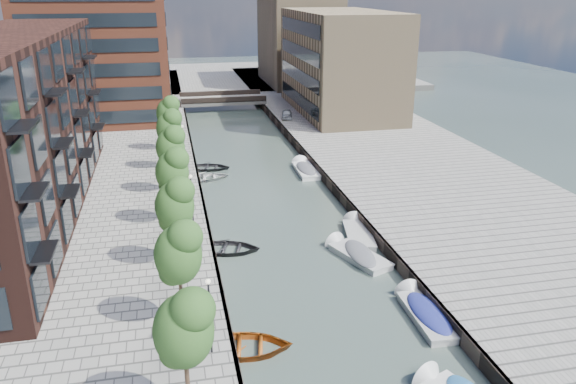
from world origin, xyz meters
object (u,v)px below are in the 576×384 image
object	(u,v)px
bridge	(222,100)
tree_0	(183,326)
car	(287,114)
sloop_2	(245,351)
sloop_3	(207,179)
tree_3	(172,170)
tree_2	(174,203)
motorboat_3	(425,312)
motorboat_2	(357,233)
motorboat_4	(305,169)
tree_4	(170,145)
sloop_4	(209,169)
tree_5	(169,126)
tree_6	(168,112)
motorboat_1	(355,254)
sloop_1	(228,252)
tree_1	(178,251)

from	to	relation	value
bridge	tree_0	distance (m)	68.64
tree_0	car	bearing A→B (deg)	73.68
sloop_2	sloop_3	size ratio (longest dim) A/B	1.14
sloop_3	car	distance (m)	24.49
tree_3	tree_2	bearing A→B (deg)	-90.00
tree_0	motorboat_3	bearing A→B (deg)	24.26
motorboat_2	motorboat_4	distance (m)	16.11
motorboat_2	tree_4	bearing A→B (deg)	144.25
tree_0	sloop_4	size ratio (longest dim) A/B	1.33
tree_5	car	world-z (taller)	tree_5
tree_6	motorboat_1	xyz separation A→B (m)	(12.37, -27.64, -5.09)
bridge	tree_5	world-z (taller)	tree_5
sloop_1	motorboat_4	xyz separation A→B (m)	(10.00, 17.03, 0.23)
tree_4	sloop_3	bearing A→B (deg)	59.88
motorboat_1	motorboat_2	xyz separation A→B (m)	(1.42, 3.71, -0.11)
sloop_3	tree_2	bearing A→B (deg)	165.31
tree_5	bridge	bearing A→B (deg)	75.56
tree_2	motorboat_2	size ratio (longest dim) A/B	1.03
tree_4	motorboat_2	distance (m)	17.77
tree_4	motorboat_3	world-z (taller)	tree_4
tree_5	tree_4	bearing A→B (deg)	-90.00
bridge	tree_3	world-z (taller)	tree_3
sloop_2	motorboat_3	distance (m)	10.88
tree_6	motorboat_2	size ratio (longest dim) A/B	1.03
tree_4	tree_5	world-z (taller)	same
motorboat_4	bridge	bearing A→B (deg)	98.51
tree_0	motorboat_1	bearing A→B (deg)	49.28
tree_2	tree_3	distance (m)	7.00
sloop_2	motorboat_4	bearing A→B (deg)	-9.82
sloop_3	motorboat_4	xyz separation A→B (m)	(10.21, 0.41, 0.23)
tree_6	tree_4	bearing A→B (deg)	-90.00
tree_4	sloop_1	size ratio (longest dim) A/B	1.25
tree_5	motorboat_2	size ratio (longest dim) A/B	1.03
sloop_4	motorboat_3	distance (m)	32.36
sloop_2	motorboat_3	size ratio (longest dim) A/B	0.90
motorboat_1	motorboat_3	world-z (taller)	motorboat_3
tree_4	motorboat_3	bearing A→B (deg)	-57.36
tree_2	motorboat_3	distance (m)	16.71
tree_0	tree_3	xyz separation A→B (m)	(0.00, 21.00, 0.00)
tree_3	sloop_4	size ratio (longest dim) A/B	1.33
sloop_4	car	xyz separation A→B (m)	(12.20, 17.65, 1.59)
tree_6	motorboat_1	world-z (taller)	tree_6
tree_3	motorboat_2	xyz separation A→B (m)	(13.79, -2.93, -5.20)
tree_5	sloop_3	xyz separation A→B (m)	(3.35, -1.23, -5.31)
tree_4	motorboat_2	xyz separation A→B (m)	(13.79, -9.93, -5.20)
tree_0	tree_1	distance (m)	7.00
motorboat_1	motorboat_2	size ratio (longest dim) A/B	1.00
tree_1	motorboat_1	bearing A→B (deg)	30.78
tree_5	sloop_2	bearing A→B (deg)	-84.09
tree_6	sloop_2	distance (m)	37.43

